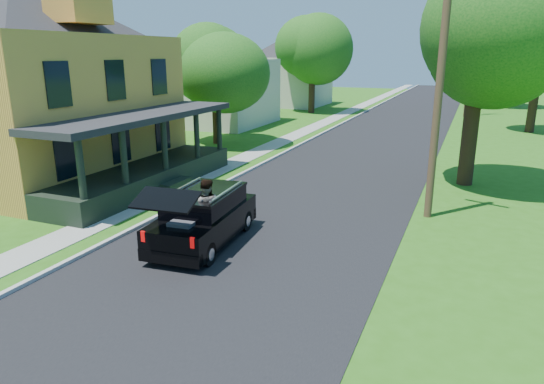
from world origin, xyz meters
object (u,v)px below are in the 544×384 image
at_px(tree_right_near, 480,33).
at_px(utility_pole_near, 440,79).
at_px(black_suv, 203,217).
at_px(skateboarder, 206,209).

bearing_deg(tree_right_near, utility_pole_near, -101.01).
relative_size(black_suv, tree_right_near, 0.49).
bearing_deg(utility_pole_near, skateboarder, -115.51).
bearing_deg(tree_right_near, black_suv, -123.79).
height_order(black_suv, utility_pole_near, utility_pole_near).
bearing_deg(black_suv, skateboarder, -56.38).
xyz_separation_m(black_suv, utility_pole_near, (5.90, 5.14, 3.85)).
distance_m(black_suv, skateboarder, 0.82).
bearing_deg(black_suv, utility_pole_near, 36.35).
height_order(black_suv, skateboarder, skateboarder).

